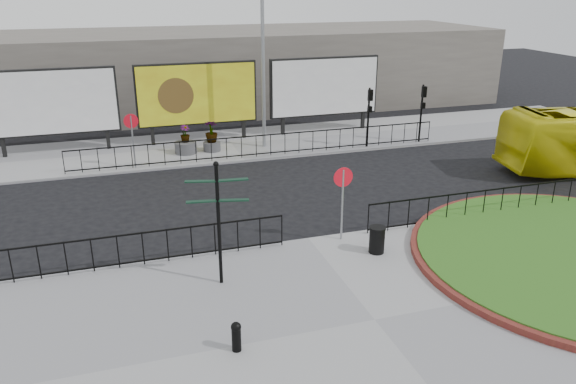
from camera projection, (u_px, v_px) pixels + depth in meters
name	position (u px, v px, depth m)	size (l,w,h in m)	color
ground	(308.00, 241.00, 18.54)	(90.00, 90.00, 0.00)	black
pavement_near	(375.00, 322.00, 14.06)	(30.00, 10.00, 0.12)	gray
pavement_far	(232.00, 145.00, 29.23)	(44.00, 6.00, 0.12)	gray
railing_near_left	(118.00, 252.00, 16.35)	(10.00, 0.10, 1.10)	black
railing_near_right	(484.00, 204.00, 19.87)	(9.00, 0.10, 1.10)	black
railing_far	(263.00, 145.00, 26.88)	(18.00, 0.10, 1.10)	black
speed_sign_far	(132.00, 129.00, 24.85)	(0.64, 0.07, 2.47)	gray
speed_sign_near	(343.00, 188.00, 17.80)	(0.64, 0.07, 2.47)	gray
billboard_left	(51.00, 103.00, 26.80)	(6.20, 0.31, 4.10)	black
billboard_mid	(197.00, 94.00, 28.77)	(6.20, 0.31, 4.10)	black
billboard_right	(325.00, 87.00, 30.75)	(6.20, 0.31, 4.10)	black
lamp_post	(263.00, 52.00, 27.08)	(0.74, 0.18, 9.23)	gray
signal_pole_a	(369.00, 108.00, 27.96)	(0.22, 0.26, 3.00)	black
signal_pole_b	(422.00, 105.00, 28.81)	(0.22, 0.26, 3.00)	black
building_backdrop	(199.00, 70.00, 37.29)	(40.00, 10.00, 5.00)	#6A635D
fingerpost_sign	(218.00, 212.00, 15.02)	(1.67, 0.55, 3.57)	black
bollard	(236.00, 335.00, 12.74)	(0.24, 0.24, 0.74)	black
litter_bin	(377.00, 240.00, 17.38)	(0.52, 0.52, 0.86)	black
planter_a	(186.00, 144.00, 27.46)	(1.07, 1.07, 1.40)	#4C4C4F
planter_b	(212.00, 138.00, 27.74)	(0.85, 0.85, 1.54)	#4C4C4F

